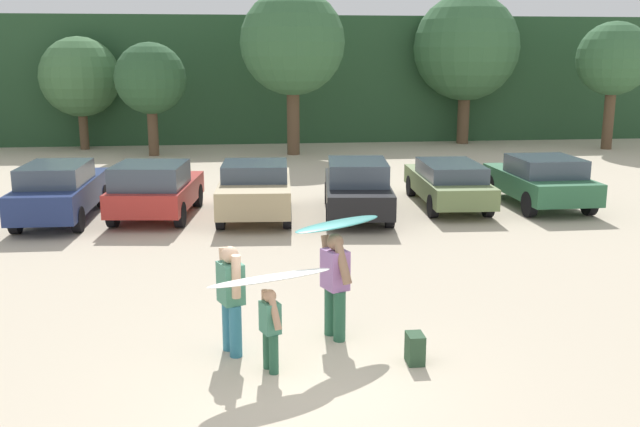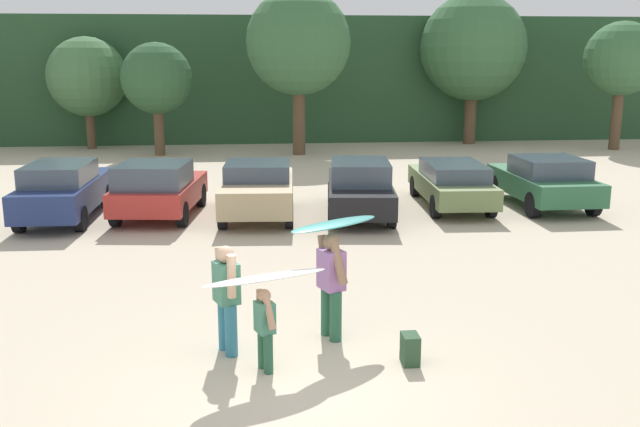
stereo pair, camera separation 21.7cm
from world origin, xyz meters
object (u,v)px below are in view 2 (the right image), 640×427
Objects in this scene: parked_car_navy at (64,190)px; parked_car_tan at (258,188)px; surfboard_teal at (335,224)px; parked_car_olive_green at (451,182)px; parked_car_red at (158,188)px; person_child at (265,325)px; parked_car_black at (360,187)px; person_companion at (227,293)px; backpack_dropped at (410,349)px; parked_car_forest_green at (545,181)px; surfboard_white at (265,278)px; person_adult at (331,280)px.

parked_car_tan is (5.26, -0.23, -0.03)m from parked_car_navy.
surfboard_teal is (1.08, -8.65, 1.03)m from parked_car_tan.
parked_car_tan reaches higher than parked_car_olive_green.
parked_car_olive_green is 10.56m from surfboard_teal.
person_child is (2.66, -10.11, -0.13)m from parked_car_red.
parked_car_black reaches higher than parked_car_olive_green.
parked_car_black is at bearing -128.35° from person_child.
person_companion reaches higher than backpack_dropped.
surfboard_teal is at bearing 174.88° from parked_car_black.
parked_car_olive_green is 11.81m from person_companion.
parked_car_forest_green is 13.37m from person_child.
parked_car_olive_green is at bearing -79.04° from parked_car_red.
person_companion is 3.73× the size of backpack_dropped.
person_child is 0.62× the size of surfboard_white.
surfboard_teal is (1.14, 1.25, 1.15)m from person_child.
parked_car_olive_green is (10.96, 0.55, -0.10)m from parked_car_navy.
parked_car_black is (8.09, -0.32, -0.03)m from parked_car_navy.
parked_car_tan is at bearing -118.58° from surfboard_teal.
parked_car_olive_green is at bearing -78.72° from parked_car_tan.
parked_car_forest_green is 3.49× the size of person_child.
parked_car_black reaches higher than parked_car_tan.
surfboard_teal is at bearing -136.92° from person_adult.
backpack_dropped is at bearing 163.81° from parked_car_olive_green.
parked_car_tan reaches higher than parked_car_forest_green.
person_companion is at bearing -152.61° from parked_car_navy.
person_child reaches higher than backpack_dropped.
surfboard_teal is at bearing -169.43° from parked_car_tan.
surfboard_teal reaches higher than parked_car_olive_green.
parked_car_tan is 2.16× the size of surfboard_white.
parked_car_forest_green is at bearing -78.03° from parked_car_black.
surfboard_white is (-5.75, -10.57, 0.63)m from parked_car_olive_green.
parked_car_red is 5.56m from parked_car_black.
parked_car_red is 9.17× the size of backpack_dropped.
person_adult reaches higher than parked_car_forest_green.
person_adult is 0.88× the size of surfboard_white.
parked_car_navy reaches higher than parked_car_olive_green.
backpack_dropped is (0.97, -1.23, -1.61)m from surfboard_teal.
parked_car_olive_green is at bearing -140.30° from person_child.
person_companion reaches higher than parked_car_red.
parked_car_black is at bearing -132.60° from person_companion.
parked_car_tan is at bearing 92.50° from parked_car_forest_green.
person_child is 0.72× the size of surfboard_teal.
person_child is at bearing -179.54° from backpack_dropped.
person_child is at bearing 140.12° from parked_car_forest_green.
parked_car_red is at bearing 90.63° from parked_car_forest_green.
parked_car_tan is (2.73, -0.22, -0.02)m from parked_car_red.
person_child is 0.92m from person_companion.
backpack_dropped is (2.66, -0.67, -0.72)m from person_companion.
parked_car_black is at bearing 94.95° from parked_car_forest_green.
parked_car_tan reaches higher than person_child.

